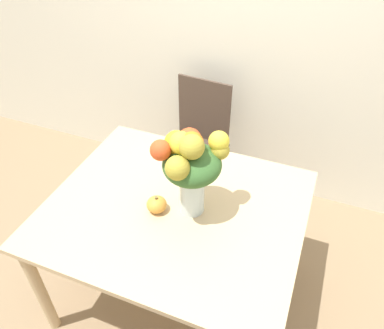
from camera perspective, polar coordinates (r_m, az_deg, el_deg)
ground_plane at (r=2.49m, az=-2.09°, el=-18.38°), size 12.00×12.00×0.00m
wall_back at (r=2.57m, az=8.61°, el=22.08°), size 8.00×0.06×2.70m
dining_table at (r=1.96m, az=-2.54°, el=-8.22°), size 1.27×1.07×0.74m
flower_vase at (r=1.69m, az=-0.22°, el=0.08°), size 0.32×0.30×0.48m
pumpkin at (r=1.86m, az=-5.41°, el=-6.07°), size 0.10×0.10×0.09m
dining_chair_near_window at (r=2.73m, az=0.65°, el=3.20°), size 0.45×0.45×0.94m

